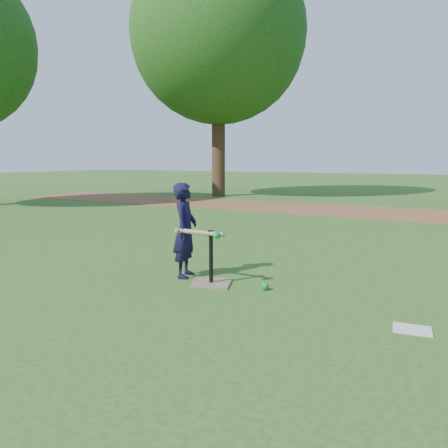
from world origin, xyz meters
The scene contains 8 objects.
ground centered at (0.00, 0.00, 0.00)m, with size 80.00×80.00×0.00m, color #285116.
dirt_strip centered at (0.00, 7.50, 0.01)m, with size 24.00×3.00×0.01m, color brown.
child centered at (-0.58, -0.26, 0.57)m, with size 0.41×0.27×1.13m, color black.
wiffle_ball_ground centered at (0.48, -0.30, 0.04)m, with size 0.08×0.08×0.08m, color #0C853C.
clipboard centered at (2.00, -0.74, 0.01)m, with size 0.30×0.23×0.01m, color silver.
batting_tee centered at (-0.14, -0.39, 0.11)m, with size 0.55×0.55×0.61m.
swing_action centered at (-0.25, -0.43, 0.58)m, with size 0.63×0.13×0.08m.
tree_left centered at (-6.00, 10.00, 5.87)m, with size 6.40×6.40×9.08m.
Camera 1 is at (2.31, -4.51, 1.40)m, focal length 35.00 mm.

